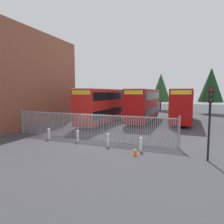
{
  "coord_description": "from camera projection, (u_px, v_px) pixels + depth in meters",
  "views": [
    {
      "loc": [
        7.3,
        -14.28,
        3.98
      ],
      "look_at": [
        0.0,
        4.0,
        2.0
      ],
      "focal_mm": 31.11,
      "sensor_mm": 36.0,
      "label": 1
    }
  ],
  "objects": [
    {
      "name": "double_decker_bus_far_back",
      "position": [
        119.0,
        101.0,
        37.1
      ],
      "size": [
        2.54,
        10.81,
        4.42
      ],
      "color": "#B70C0C",
      "rests_on": "ground"
    },
    {
      "name": "tree_short_side",
      "position": [
        161.0,
        88.0,
        42.69
      ],
      "size": [
        4.31,
        4.31,
        8.12
      ],
      "color": "#4C3823",
      "rests_on": "ground"
    },
    {
      "name": "double_decker_bus_behind_fence_left",
      "position": [
        182.0,
        104.0,
        25.92
      ],
      "size": [
        2.54,
        10.81,
        4.42
      ],
      "color": "#B70C0C",
      "rests_on": "ground"
    },
    {
      "name": "bollard_near_left",
      "position": [
        49.0,
        134.0,
        16.48
      ],
      "size": [
        0.2,
        0.2,
        0.95
      ],
      "primitive_type": "cylinder",
      "color": "silver",
      "rests_on": "ground"
    },
    {
      "name": "traffic_cone_by_gate",
      "position": [
        135.0,
        151.0,
        12.33
      ],
      "size": [
        0.34,
        0.34,
        0.59
      ],
      "color": "orange",
      "rests_on": "ground"
    },
    {
      "name": "palisade_fence",
      "position": [
        88.0,
        126.0,
        16.39
      ],
      "size": [
        14.77,
        0.14,
        2.35
      ],
      "color": "gray",
      "rests_on": "ground"
    },
    {
      "name": "traffic_light_kerbside",
      "position": [
        210.0,
        110.0,
        11.01
      ],
      "size": [
        0.28,
        0.33,
        4.3
      ],
      "color": "black",
      "rests_on": "ground"
    },
    {
      "name": "double_decker_bus_behind_fence_right",
      "position": [
        144.0,
        104.0,
        26.53
      ],
      "size": [
        2.54,
        10.81,
        4.42
      ],
      "color": "#B70C0C",
      "rests_on": "ground"
    },
    {
      "name": "double_decker_bus_near_gate",
      "position": [
        103.0,
        105.0,
        24.88
      ],
      "size": [
        2.54,
        10.81,
        4.42
      ],
      "color": "red",
      "rests_on": "ground"
    },
    {
      "name": "tree_tall_back",
      "position": [
        211.0,
        85.0,
        35.64
      ],
      "size": [
        4.39,
        4.39,
        8.49
      ],
      "color": "#4C3823",
      "rests_on": "ground"
    },
    {
      "name": "bollard_near_right",
      "position": [
        108.0,
        140.0,
        14.32
      ],
      "size": [
        0.2,
        0.2,
        0.95
      ],
      "primitive_type": "cylinder",
      "color": "silver",
      "rests_on": "ground"
    },
    {
      "name": "bollard_far_right",
      "position": [
        141.0,
        144.0,
        13.17
      ],
      "size": [
        0.2,
        0.2,
        0.95
      ],
      "primitive_type": "cylinder",
      "color": "silver",
      "rests_on": "ground"
    },
    {
      "name": "bollard_center_front",
      "position": [
        78.0,
        136.0,
        15.6
      ],
      "size": [
        0.2,
        0.2,
        0.95
      ],
      "primitive_type": "cylinder",
      "color": "silver",
      "rests_on": "ground"
    },
    {
      "name": "ground_plane",
      "position": [
        124.0,
        125.0,
        23.68
      ],
      "size": [
        100.0,
        100.0,
        0.0
      ],
      "primitive_type": "plane",
      "color": "#3D3D42"
    }
  ]
}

